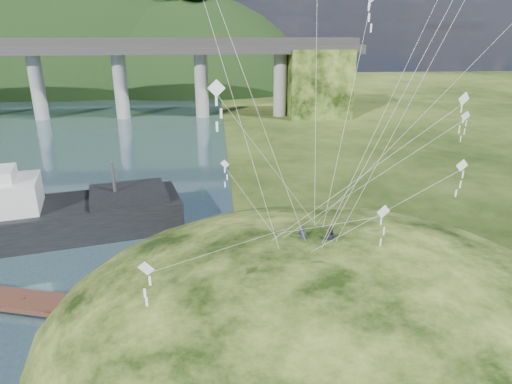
{
  "coord_description": "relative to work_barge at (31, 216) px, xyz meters",
  "views": [
    {
      "loc": [
        1.55,
        -21.49,
        17.03
      ],
      "look_at": [
        4.0,
        6.0,
        7.0
      ],
      "focal_mm": 32.0,
      "sensor_mm": 36.0,
      "label": 1
    }
  ],
  "objects": [
    {
      "name": "ground",
      "position": [
        14.13,
        -15.32,
        -2.08
      ],
      "size": [
        320.0,
        320.0,
        0.0
      ],
      "primitive_type": "plane",
      "color": "black",
      "rests_on": "ground"
    },
    {
      "name": "grass_hill",
      "position": [
        22.13,
        -13.32,
        -3.58
      ],
      "size": [
        36.0,
        32.0,
        13.0
      ],
      "color": "black",
      "rests_on": "ground"
    },
    {
      "name": "bridge",
      "position": [
        -12.33,
        54.75,
        7.62
      ],
      "size": [
        160.0,
        11.0,
        15.0
      ],
      "color": "#2D2B2B",
      "rests_on": "ground"
    },
    {
      "name": "far_ridge",
      "position": [
        -29.45,
        106.85,
        -9.52
      ],
      "size": [
        153.0,
        70.0,
        94.5
      ],
      "color": "black",
      "rests_on": "ground"
    },
    {
      "name": "work_barge",
      "position": [
        0.0,
        0.0,
        0.0
      ],
      "size": [
        24.6,
        11.95,
        8.31
      ],
      "color": "black",
      "rests_on": "ground"
    },
    {
      "name": "wooden_dock",
      "position": [
        5.83,
        -11.26,
        -1.65
      ],
      "size": [
        13.89,
        5.91,
        0.99
      ],
      "color": "#3D2019",
      "rests_on": "ground"
    },
    {
      "name": "kite_flyers",
      "position": [
        21.71,
        -12.31,
        3.67
      ],
      "size": [
        2.37,
        0.97,
        1.62
      ],
      "color": "#252732",
      "rests_on": "ground"
    },
    {
      "name": "kite_swarm",
      "position": [
        23.63,
        -11.9,
        15.14
      ],
      "size": [
        19.79,
        16.76,
        20.24
      ],
      "color": "white",
      "rests_on": "ground"
    }
  ]
}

